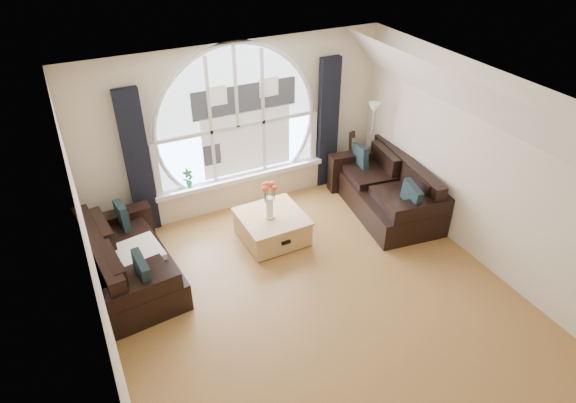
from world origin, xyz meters
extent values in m
cube|color=brown|center=(0.00, 0.00, 0.00)|extent=(5.00, 5.50, 0.01)
cube|color=silver|center=(0.00, 0.00, 2.70)|extent=(5.00, 5.50, 0.01)
cube|color=beige|center=(0.00, 2.75, 1.35)|extent=(5.00, 0.01, 2.70)
cube|color=beige|center=(-2.50, 0.00, 1.35)|extent=(0.01, 5.50, 2.70)
cube|color=beige|center=(2.50, 0.00, 1.35)|extent=(0.01, 5.50, 2.70)
cube|color=silver|center=(2.20, 0.00, 2.35)|extent=(0.92, 5.50, 0.72)
cube|color=silver|center=(0.00, 2.72, 1.62)|extent=(2.60, 0.06, 2.15)
cube|color=white|center=(0.00, 2.65, 0.51)|extent=(2.90, 0.22, 0.08)
cube|color=white|center=(0.00, 2.69, 1.62)|extent=(2.76, 0.08, 2.15)
cube|color=silver|center=(0.15, 2.71, 1.50)|extent=(1.70, 0.02, 1.50)
cube|color=black|center=(-1.60, 2.63, 1.15)|extent=(0.35, 0.12, 2.30)
cube|color=black|center=(1.60, 2.63, 1.15)|extent=(0.35, 0.12, 2.30)
cube|color=black|center=(-2.06, 1.47, 0.40)|extent=(1.12, 1.95, 0.83)
cube|color=black|center=(2.01, 1.41, 0.40)|extent=(1.24, 2.09, 0.88)
cube|color=#AF844D|center=(0.04, 1.53, 0.23)|extent=(0.96, 0.96, 0.46)
cube|color=silver|center=(-1.94, 1.42, 0.50)|extent=(0.64, 0.64, 0.10)
cube|color=white|center=(-0.01, 1.50, 0.81)|extent=(0.24, 0.24, 0.70)
cube|color=#B2B2B2|center=(2.17, 2.15, 0.80)|extent=(0.24, 0.24, 1.60)
cube|color=brown|center=(1.95, 2.48, 0.53)|extent=(0.41, 0.33, 1.06)
imported|color=#1E6023|center=(-0.89, 2.65, 0.71)|extent=(0.19, 0.14, 0.32)
camera|label=1|loc=(-2.43, -4.07, 4.66)|focal=31.03mm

